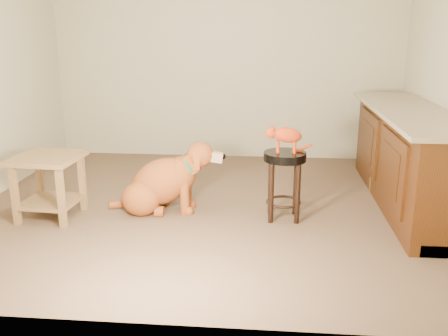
# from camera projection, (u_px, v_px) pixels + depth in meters

# --- Properties ---
(floor) EXTENTS (4.50, 4.00, 0.01)m
(floor) POSITION_uv_depth(u_px,v_px,m) (209.00, 207.00, 4.87)
(floor) COLOR brown
(floor) RESTS_ON ground
(room_shell) EXTENTS (4.54, 4.04, 2.62)m
(room_shell) POSITION_uv_depth(u_px,v_px,m) (208.00, 29.00, 4.40)
(room_shell) COLOR #B6B293
(room_shell) RESTS_ON ground
(cabinet_run) EXTENTS (0.70, 2.56, 0.94)m
(cabinet_run) POSITION_uv_depth(u_px,v_px,m) (410.00, 160.00, 4.86)
(cabinet_run) COLOR #3F200B
(cabinet_run) RESTS_ON ground
(padded_stool) EXTENTS (0.38, 0.38, 0.62)m
(padded_stool) POSITION_uv_depth(u_px,v_px,m) (284.00, 172.00, 4.47)
(padded_stool) COLOR black
(padded_stool) RESTS_ON ground
(wood_stool) EXTENTS (0.46, 0.46, 0.72)m
(wood_stool) POSITION_uv_depth(u_px,v_px,m) (389.00, 155.00, 5.33)
(wood_stool) COLOR brown
(wood_stool) RESTS_ON ground
(side_table) EXTENTS (0.60, 0.60, 0.59)m
(side_table) POSITION_uv_depth(u_px,v_px,m) (49.00, 177.00, 4.51)
(side_table) COLOR brown
(side_table) RESTS_ON ground
(golden_retriever) EXTENTS (1.14, 0.57, 0.72)m
(golden_retriever) POSITION_uv_depth(u_px,v_px,m) (163.00, 183.00, 4.72)
(golden_retriever) COLOR brown
(golden_retriever) RESTS_ON ground
(tabby_kitten) EXTENTS (0.44, 0.17, 0.28)m
(tabby_kitten) POSITION_uv_depth(u_px,v_px,m) (284.00, 136.00, 4.38)
(tabby_kitten) COLOR #9A2E0F
(tabby_kitten) RESTS_ON padded_stool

